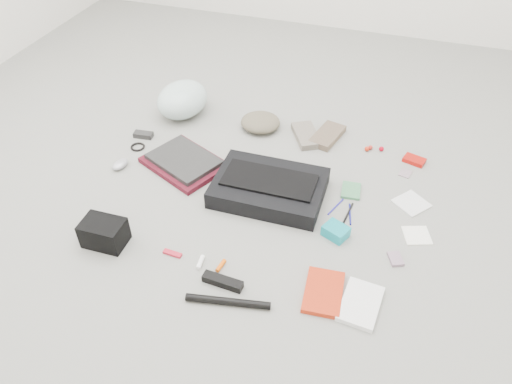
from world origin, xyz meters
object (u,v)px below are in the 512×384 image
(book_red, at_px, (323,292))
(laptop, at_px, (184,159))
(accordion_wallet, at_px, (336,231))
(camera_bag, at_px, (104,233))
(messenger_bag, at_px, (269,188))
(bike_helmet, at_px, (182,99))

(book_red, bearing_deg, laptop, 141.09)
(book_red, xyz_separation_m, accordion_wallet, (-0.02, 0.31, 0.01))
(laptop, relative_size, camera_bag, 1.88)
(accordion_wallet, bearing_deg, camera_bag, -135.31)
(book_red, bearing_deg, accordion_wallet, 88.49)
(messenger_bag, height_order, accordion_wallet, messenger_bag)
(laptop, distance_m, bike_helmet, 0.47)
(messenger_bag, distance_m, laptop, 0.46)
(camera_bag, relative_size, book_red, 0.82)
(bike_helmet, xyz_separation_m, camera_bag, (0.10, -1.00, -0.04))
(bike_helmet, height_order, book_red, bike_helmet)
(bike_helmet, relative_size, camera_bag, 1.83)
(messenger_bag, xyz_separation_m, accordion_wallet, (0.34, -0.16, -0.02))
(messenger_bag, distance_m, book_red, 0.59)
(camera_bag, xyz_separation_m, book_red, (0.91, 0.02, -0.04))
(book_red, bearing_deg, messenger_bag, 122.28)
(laptop, distance_m, camera_bag, 0.58)
(laptop, height_order, book_red, laptop)
(laptop, xyz_separation_m, book_red, (0.82, -0.55, -0.03))
(camera_bag, bearing_deg, messenger_bag, 40.82)
(laptop, height_order, accordion_wallet, accordion_wallet)
(bike_helmet, relative_size, accordion_wallet, 3.20)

